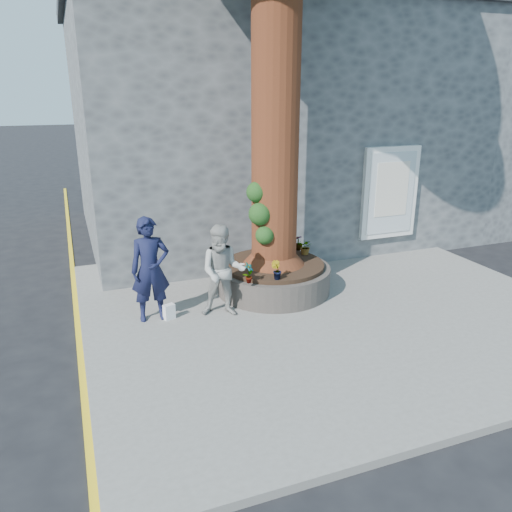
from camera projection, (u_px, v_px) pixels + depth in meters
name	position (u px, v px, depth m)	size (l,w,h in m)	color
ground	(276.00, 346.00, 8.30)	(120.00, 120.00, 0.00)	black
pavement	(326.00, 307.00, 9.67)	(9.00, 8.00, 0.12)	slate
yellow_line	(80.00, 351.00, 8.15)	(0.10, 30.00, 0.01)	yellow
stone_shop	(259.00, 122.00, 14.52)	(10.30, 8.30, 6.30)	#484B4D
neighbour_shop	(474.00, 122.00, 17.28)	(6.00, 8.00, 6.00)	#484B4D
planter	(274.00, 277.00, 10.21)	(2.30, 2.30, 0.60)	black
man	(150.00, 270.00, 8.75)	(0.69, 0.45, 1.88)	black
woman	(223.00, 271.00, 8.94)	(0.83, 0.64, 1.70)	#9F9E99
shopping_bag	(169.00, 312.00, 8.98)	(0.20, 0.12, 0.28)	white
plant_a	(249.00, 273.00, 9.01)	(0.21, 0.14, 0.39)	gray
plant_b	(276.00, 270.00, 9.20)	(0.19, 0.19, 0.35)	gray
plant_c	(298.00, 243.00, 10.90)	(0.18, 0.18, 0.32)	gray
plant_d	(306.00, 247.00, 10.58)	(0.30, 0.27, 0.34)	gray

